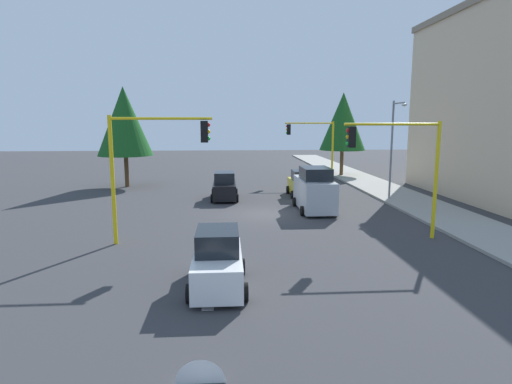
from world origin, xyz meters
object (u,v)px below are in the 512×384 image
traffic_signal_far_left (313,139)px  car_white (218,262)px  delivery_van_silver (314,191)px  car_yellow (303,184)px  car_black (225,187)px  traffic_signal_near_right (152,154)px  tree_opposite_side (124,121)px  street_lamp_curbside (394,139)px  traffic_signal_near_left (400,156)px  tree_roadside_far (343,122)px

traffic_signal_far_left → car_white: 27.07m
traffic_signal_far_left → delivery_van_silver: (13.24, -2.58, -2.68)m
car_yellow → car_black: same height
traffic_signal_near_right → car_yellow: bearing=143.4°
car_white → car_black: size_ratio=0.97×
traffic_signal_near_right → delivery_van_silver: (-6.76, 8.83, -2.84)m
traffic_signal_far_left → tree_opposite_side: 16.88m
traffic_signal_near_right → street_lamp_curbside: street_lamp_curbside is taller
traffic_signal_near_left → street_lamp_curbside: (-9.61, 3.52, 0.39)m
delivery_van_silver → traffic_signal_near_left: bearing=20.8°
car_yellow → traffic_signal_near_left: bearing=10.9°
traffic_signal_near_left → car_black: size_ratio=1.42×
traffic_signal_near_left → street_lamp_curbside: street_lamp_curbside is taller
street_lamp_curbside → car_black: (-1.65, -11.75, -3.45)m
traffic_signal_near_right → street_lamp_curbside: size_ratio=0.83×
traffic_signal_near_left → delivery_van_silver: bearing=-159.2°
traffic_signal_near_left → street_lamp_curbside: 10.24m
traffic_signal_far_left → delivery_van_silver: size_ratio=1.17×
traffic_signal_near_right → tree_opposite_side: size_ratio=0.69×
delivery_van_silver → car_white: bearing=-25.3°
traffic_signal_far_left → car_black: traffic_signal_far_left is taller
traffic_signal_near_right → traffic_signal_far_left: (-20.00, 11.41, -0.16)m
car_white → car_black: same height
tree_opposite_side → car_black: size_ratio=2.16×
car_white → traffic_signal_far_left: bearing=161.8°
delivery_van_silver → car_black: (-4.50, -5.65, -0.39)m
traffic_signal_near_right → car_white: size_ratio=1.52×
tree_roadside_far → delivery_van_silver: bearing=-20.3°
traffic_signal_far_left → street_lamp_curbside: bearing=18.7°
traffic_signal_near_left → delivery_van_silver: (-6.76, -2.58, -2.68)m
street_lamp_curbside → delivery_van_silver: 7.39m
street_lamp_curbside → delivery_van_silver: bearing=-64.9°
tree_roadside_far → traffic_signal_near_right: bearing=-32.4°
traffic_signal_near_left → car_white: size_ratio=1.46×
tree_opposite_side → car_black: bearing=51.4°
car_yellow → car_white: bearing=-18.8°
traffic_signal_near_right → car_black: bearing=164.2°
tree_roadside_far → car_black: tree_roadside_far is taller
car_white → car_yellow: (-17.76, 6.06, 0.00)m
traffic_signal_near_left → tree_opposite_side: 24.60m
delivery_van_silver → traffic_signal_far_left: bearing=169.0°
delivery_van_silver → street_lamp_curbside: bearing=115.1°
traffic_signal_near_right → car_yellow: traffic_signal_near_right is taller
delivery_van_silver → car_white: 13.63m
tree_opposite_side → traffic_signal_near_right: bearing=16.3°
delivery_van_silver → tree_roadside_far: bearing=159.7°
traffic_signal_near_left → car_white: traffic_signal_near_left is taller
car_black → traffic_signal_near_left: bearing=36.2°
traffic_signal_far_left → traffic_signal_near_left: (20.00, -0.00, -0.00)m
traffic_signal_near_right → car_white: bearing=28.4°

